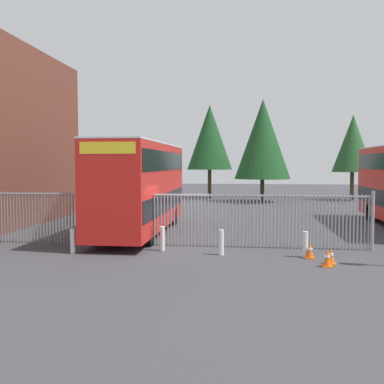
{
  "coord_description": "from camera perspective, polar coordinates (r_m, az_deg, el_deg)",
  "views": [
    {
      "loc": [
        2.63,
        -18.01,
        3.4
      ],
      "look_at": [
        0.0,
        4.0,
        2.0
      ],
      "focal_mm": 41.51,
      "sensor_mm": 36.0,
      "label": 1
    }
  ],
  "objects": [
    {
      "name": "traffic_cone_near_kerb",
      "position": [
        16.68,
        14.9,
        -7.26
      ],
      "size": [
        0.34,
        0.34,
        0.59
      ],
      "color": "orange",
      "rests_on": "ground"
    },
    {
      "name": "bollard_near_left",
      "position": [
        17.56,
        -15.07,
        -6.1
      ],
      "size": [
        0.2,
        0.2,
        0.95
      ],
      "primitive_type": "cylinder",
      "color": "silver",
      "rests_on": "ground"
    },
    {
      "name": "traffic_cone_mid_forecourt",
      "position": [
        15.89,
        17.4,
        -7.85
      ],
      "size": [
        0.34,
        0.34,
        0.59
      ],
      "color": "orange",
      "rests_on": "ground"
    },
    {
      "name": "tree_short_side",
      "position": [
        40.18,
        9.07,
        6.73
      ],
      "size": [
        4.95,
        4.95,
        9.15
      ],
      "color": "#4C3823",
      "rests_on": "ground"
    },
    {
      "name": "bollard_far_right",
      "position": [
        16.78,
        14.35,
        -6.54
      ],
      "size": [
        0.2,
        0.2,
        0.95
      ],
      "primitive_type": "cylinder",
      "color": "silver",
      "rests_on": "ground"
    },
    {
      "name": "tree_mid_row",
      "position": [
        44.03,
        19.97,
        5.87
      ],
      "size": [
        3.71,
        3.71,
        7.97
      ],
      "color": "#4C3823",
      "rests_on": "ground"
    },
    {
      "name": "double_decker_bus_near_gate",
      "position": [
        21.89,
        -6.5,
        1.03
      ],
      "size": [
        2.54,
        10.81,
        4.42
      ],
      "color": "red",
      "rests_on": "ground"
    },
    {
      "name": "ground_plane",
      "position": [
        26.36,
        1.03,
        -3.8
      ],
      "size": [
        100.0,
        100.0,
        0.0
      ],
      "primitive_type": "plane",
      "color": "#3D3D42"
    },
    {
      "name": "bollard_near_right",
      "position": [
        16.72,
        3.78,
        -6.47
      ],
      "size": [
        0.2,
        0.2,
        0.95
      ],
      "primitive_type": "cylinder",
      "color": "silver",
      "rests_on": "ground"
    },
    {
      "name": "palisade_fence",
      "position": [
        18.37,
        -2.28,
        -3.33
      ],
      "size": [
        15.88,
        0.14,
        2.35
      ],
      "color": "gray",
      "rests_on": "ground"
    },
    {
      "name": "bollard_center_front",
      "position": [
        17.55,
        -3.84,
        -5.99
      ],
      "size": [
        0.2,
        0.2,
        0.95
      ],
      "primitive_type": "cylinder",
      "color": "silver",
      "rests_on": "ground"
    },
    {
      "name": "tree_tall_back",
      "position": [
        43.93,
        2.29,
        7.03
      ],
      "size": [
        4.43,
        4.43,
        9.19
      ],
      "color": "#4C3823",
      "rests_on": "ground"
    },
    {
      "name": "traffic_cone_by_gate",
      "position": [
        15.48,
        16.99,
        -8.14
      ],
      "size": [
        0.34,
        0.34,
        0.59
      ],
      "color": "orange",
      "rests_on": "ground"
    }
  ]
}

